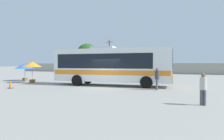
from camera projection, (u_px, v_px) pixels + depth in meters
The scene contains 13 objects.
ground_plane at pixel (137, 79), 26.19m from camera, with size 300.00×300.00×0.00m, color gray.
perimeter_wall at pixel (161, 68), 42.11m from camera, with size 80.00×0.30×2.25m, color #9E998C.
coach_bus_white_orange at pixel (111, 65), 18.71m from camera, with size 11.36×3.91×3.73m.
attendant_by_bus_door at pixel (157, 77), 15.55m from camera, with size 0.36×0.36×1.75m.
passenger_waiting_on_apron at pixel (203, 87), 9.69m from camera, with size 0.36×0.36×1.61m.
vendor_umbrella_near_gate_orange at pixel (32, 65), 21.58m from camera, with size 2.09×2.09×2.32m.
vendor_umbrella_secondary_blue at pixel (25, 66), 24.12m from camera, with size 2.35×2.35×2.14m.
parked_car_leftmost_grey at pixel (100, 70), 44.79m from camera, with size 4.46×2.02×1.45m.
parked_car_second_white at pixel (124, 70), 41.75m from camera, with size 4.13×2.22×1.53m.
utility_pole_near at pixel (109, 55), 50.46m from camera, with size 1.80×0.26×8.35m.
roadside_tree_left at pixel (87, 52), 53.17m from camera, with size 5.35×5.35×7.66m.
roadside_tree_midleft at pixel (125, 56), 48.72m from camera, with size 4.25×4.25×5.98m.
traffic_cone_on_apron at pixel (11, 85), 16.57m from camera, with size 0.36×0.36×0.64m.
Camera 1 is at (7.67, -15.21, 2.05)m, focal length 31.34 mm.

